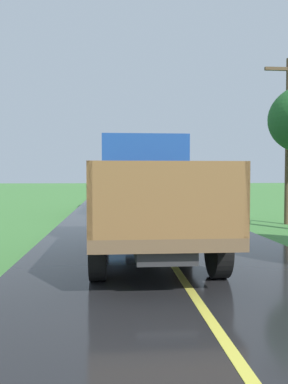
{
  "coord_description": "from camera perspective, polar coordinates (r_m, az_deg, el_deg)",
  "views": [
    {
      "loc": [
        -1.2,
        1.58,
        1.87
      ],
      "look_at": [
        -0.31,
        12.93,
        1.4
      ],
      "focal_mm": 36.81,
      "sensor_mm": 36.0,
      "label": 1
    }
  ],
  "objects": [
    {
      "name": "banana_truck_near",
      "position": [
        9.21,
        0.34,
        -0.11
      ],
      "size": [
        2.38,
        5.82,
        2.8
      ],
      "color": "#2D2D30",
      "rests_on": "road_surface"
    },
    {
      "name": "banana_truck_far",
      "position": [
        20.46,
        -2.68,
        1.26
      ],
      "size": [
        2.38,
        5.81,
        2.8
      ],
      "color": "#2D2D30",
      "rests_on": "road_surface"
    },
    {
      "name": "utility_pole_roadside",
      "position": [
        16.17,
        20.15,
        7.76
      ],
      "size": [
        1.89,
        0.2,
        6.33
      ],
      "color": "brown",
      "rests_on": "ground"
    }
  ]
}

